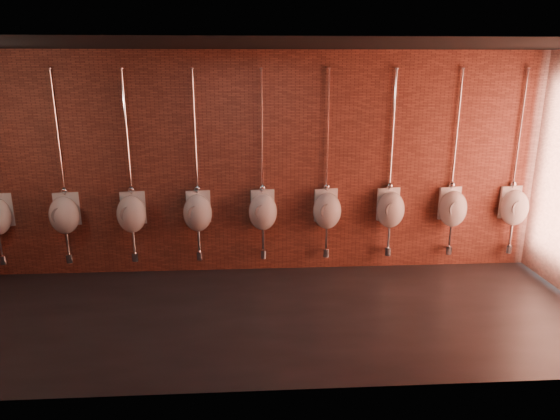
% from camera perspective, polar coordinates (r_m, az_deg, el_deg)
% --- Properties ---
extents(ground, '(8.50, 8.50, 0.00)m').
position_cam_1_polar(ground, '(6.33, -3.18, -11.97)').
color(ground, black).
rests_on(ground, ground).
extents(room_shell, '(8.54, 3.04, 3.22)m').
position_cam_1_polar(room_shell, '(5.67, -3.50, 6.30)').
color(room_shell, black).
rests_on(room_shell, ground).
extents(urinal_2, '(0.48, 0.44, 2.72)m').
position_cam_1_polar(urinal_2, '(7.69, -23.42, -0.44)').
color(urinal_2, white).
rests_on(urinal_2, ground).
extents(urinal_3, '(0.48, 0.44, 2.72)m').
position_cam_1_polar(urinal_3, '(7.42, -16.61, -0.34)').
color(urinal_3, white).
rests_on(urinal_3, ground).
extents(urinal_4, '(0.48, 0.44, 2.72)m').
position_cam_1_polar(urinal_4, '(7.26, -9.39, -0.22)').
color(urinal_4, white).
rests_on(urinal_4, ground).
extents(urinal_5, '(0.48, 0.44, 2.72)m').
position_cam_1_polar(urinal_5, '(7.23, -1.97, -0.10)').
color(urinal_5, white).
rests_on(urinal_5, ground).
extents(urinal_6, '(0.48, 0.44, 2.72)m').
position_cam_1_polar(urinal_6, '(7.31, 5.40, 0.02)').
color(urinal_6, white).
rests_on(urinal_6, ground).
extents(urinal_7, '(0.48, 0.44, 2.72)m').
position_cam_1_polar(urinal_7, '(7.51, 12.49, 0.14)').
color(urinal_7, white).
rests_on(urinal_7, ground).
extents(urinal_8, '(0.48, 0.44, 2.72)m').
position_cam_1_polar(urinal_8, '(7.82, 19.12, 0.25)').
color(urinal_8, white).
rests_on(urinal_8, ground).
extents(urinal_9, '(0.48, 0.44, 2.72)m').
position_cam_1_polar(urinal_9, '(8.22, 25.17, 0.35)').
color(urinal_9, white).
rests_on(urinal_9, ground).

